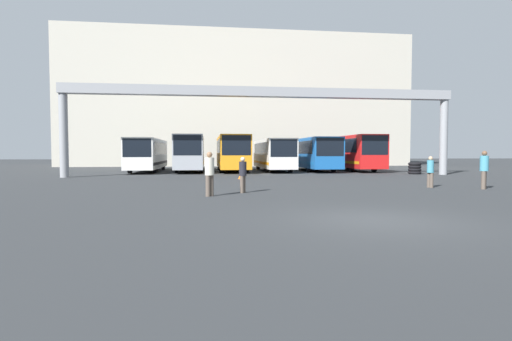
{
  "coord_description": "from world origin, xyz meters",
  "views": [
    {
      "loc": [
        -4.39,
        -9.88,
        1.77
      ],
      "look_at": [
        -0.36,
        22.39,
        0.3
      ],
      "focal_mm": 28.0,
      "sensor_mm": 36.0,
      "label": 1
    }
  ],
  "objects_px": {
    "bus_slot_1": "(190,151)",
    "bus_slot_3": "(273,153)",
    "pedestrian_mid_right": "(243,174)",
    "tire_stack": "(415,168)",
    "bus_slot_0": "(148,153)",
    "bus_slot_4": "(312,152)",
    "bus_slot_2": "(232,151)",
    "traffic_cone": "(241,175)",
    "pedestrian_near_right": "(484,169)",
    "bus_slot_5": "(350,151)",
    "pedestrian_near_left": "(210,173)",
    "pedestrian_mid_left": "(430,171)"
  },
  "relations": [
    {
      "from": "pedestrian_near_left",
      "to": "tire_stack",
      "type": "xyz_separation_m",
      "value": [
        16.86,
        14.67,
        -0.47
      ]
    },
    {
      "from": "bus_slot_1",
      "to": "bus_slot_3",
      "type": "relative_size",
      "value": 1.11
    },
    {
      "from": "bus_slot_1",
      "to": "pedestrian_near_right",
      "type": "xyz_separation_m",
      "value": [
        14.76,
        -20.6,
        -0.9
      ]
    },
    {
      "from": "bus_slot_2",
      "to": "bus_slot_5",
      "type": "xyz_separation_m",
      "value": [
        11.75,
        0.2,
        0.03
      ]
    },
    {
      "from": "pedestrian_near_right",
      "to": "pedestrian_mid_right",
      "type": "distance_m",
      "value": 11.7
    },
    {
      "from": "bus_slot_1",
      "to": "bus_slot_5",
      "type": "bearing_deg",
      "value": 0.1
    },
    {
      "from": "bus_slot_0",
      "to": "bus_slot_2",
      "type": "height_order",
      "value": "bus_slot_2"
    },
    {
      "from": "bus_slot_5",
      "to": "tire_stack",
      "type": "distance_m",
      "value": 8.1
    },
    {
      "from": "pedestrian_mid_right",
      "to": "bus_slot_5",
      "type": "bearing_deg",
      "value": -177.09
    },
    {
      "from": "bus_slot_3",
      "to": "bus_slot_4",
      "type": "relative_size",
      "value": 0.95
    },
    {
      "from": "bus_slot_0",
      "to": "bus_slot_3",
      "type": "height_order",
      "value": "bus_slot_0"
    },
    {
      "from": "bus_slot_2",
      "to": "traffic_cone",
      "type": "bearing_deg",
      "value": -90.59
    },
    {
      "from": "bus_slot_4",
      "to": "pedestrian_mid_right",
      "type": "xyz_separation_m",
      "value": [
        -8.68,
        -20.63,
        -0.96
      ]
    },
    {
      "from": "bus_slot_2",
      "to": "traffic_cone",
      "type": "height_order",
      "value": "bus_slot_2"
    },
    {
      "from": "bus_slot_5",
      "to": "tire_stack",
      "type": "xyz_separation_m",
      "value": [
        2.81,
        -7.46,
        -1.44
      ]
    },
    {
      "from": "bus_slot_4",
      "to": "bus_slot_1",
      "type": "bearing_deg",
      "value": 178.67
    },
    {
      "from": "pedestrian_mid_right",
      "to": "tire_stack",
      "type": "height_order",
      "value": "pedestrian_mid_right"
    },
    {
      "from": "bus_slot_2",
      "to": "traffic_cone",
      "type": "relative_size",
      "value": 20.41
    },
    {
      "from": "pedestrian_near_left",
      "to": "pedestrian_mid_left",
      "type": "xyz_separation_m",
      "value": [
        11.08,
        2.65,
        -0.12
      ]
    },
    {
      "from": "bus_slot_4",
      "to": "tire_stack",
      "type": "relative_size",
      "value": 11.04
    },
    {
      "from": "bus_slot_0",
      "to": "pedestrian_mid_right",
      "type": "xyz_separation_m",
      "value": [
        6.99,
        -20.8,
        -0.89
      ]
    },
    {
      "from": "bus_slot_0",
      "to": "pedestrian_near_right",
      "type": "xyz_separation_m",
      "value": [
        18.68,
        -20.5,
        -0.74
      ]
    },
    {
      "from": "bus_slot_1",
      "to": "bus_slot_5",
      "type": "distance_m",
      "value": 15.67
    },
    {
      "from": "bus_slot_1",
      "to": "pedestrian_mid_right",
      "type": "distance_m",
      "value": 21.15
    },
    {
      "from": "bus_slot_4",
      "to": "bus_slot_5",
      "type": "relative_size",
      "value": 0.95
    },
    {
      "from": "pedestrian_near_right",
      "to": "bus_slot_3",
      "type": "bearing_deg",
      "value": 65.4
    },
    {
      "from": "bus_slot_3",
      "to": "pedestrian_near_left",
      "type": "distance_m",
      "value": 22.42
    },
    {
      "from": "bus_slot_4",
      "to": "bus_slot_2",
      "type": "bearing_deg",
      "value": 179.29
    },
    {
      "from": "pedestrian_mid_right",
      "to": "bus_slot_3",
      "type": "bearing_deg",
      "value": -159.23
    },
    {
      "from": "pedestrian_mid_right",
      "to": "traffic_cone",
      "type": "xyz_separation_m",
      "value": [
        0.73,
        9.22,
        -0.55
      ]
    },
    {
      "from": "bus_slot_0",
      "to": "bus_slot_5",
      "type": "bearing_deg",
      "value": 0.39
    },
    {
      "from": "bus_slot_4",
      "to": "pedestrian_near_left",
      "type": "relative_size",
      "value": 6.39
    },
    {
      "from": "bus_slot_5",
      "to": "pedestrian_mid_left",
      "type": "height_order",
      "value": "bus_slot_5"
    },
    {
      "from": "pedestrian_near_left",
      "to": "pedestrian_mid_right",
      "type": "bearing_deg",
      "value": -0.41
    },
    {
      "from": "bus_slot_4",
      "to": "traffic_cone",
      "type": "height_order",
      "value": "bus_slot_4"
    },
    {
      "from": "bus_slot_1",
      "to": "tire_stack",
      "type": "relative_size",
      "value": 11.56
    },
    {
      "from": "bus_slot_0",
      "to": "bus_slot_1",
      "type": "distance_m",
      "value": 3.92
    },
    {
      "from": "bus_slot_0",
      "to": "tire_stack",
      "type": "height_order",
      "value": "bus_slot_0"
    },
    {
      "from": "bus_slot_5",
      "to": "pedestrian_near_left",
      "type": "distance_m",
      "value": 26.23
    },
    {
      "from": "bus_slot_1",
      "to": "tire_stack",
      "type": "bearing_deg",
      "value": -21.9
    },
    {
      "from": "bus_slot_4",
      "to": "traffic_cone",
      "type": "xyz_separation_m",
      "value": [
        -7.95,
        -11.41,
        -1.51
      ]
    },
    {
      "from": "pedestrian_mid_right",
      "to": "traffic_cone",
      "type": "relative_size",
      "value": 2.75
    },
    {
      "from": "traffic_cone",
      "to": "tire_stack",
      "type": "bearing_deg",
      "value": 16.15
    },
    {
      "from": "bus_slot_1",
      "to": "pedestrian_mid_left",
      "type": "xyz_separation_m",
      "value": [
        12.7,
        -19.44,
        -1.05
      ]
    },
    {
      "from": "bus_slot_1",
      "to": "bus_slot_4",
      "type": "bearing_deg",
      "value": -1.33
    },
    {
      "from": "bus_slot_5",
      "to": "pedestrian_mid_left",
      "type": "xyz_separation_m",
      "value": [
        -2.97,
        -19.47,
        -1.08
      ]
    },
    {
      "from": "tire_stack",
      "to": "bus_slot_2",
      "type": "bearing_deg",
      "value": 153.52
    },
    {
      "from": "bus_slot_0",
      "to": "bus_slot_4",
      "type": "bearing_deg",
      "value": -0.6
    },
    {
      "from": "bus_slot_3",
      "to": "traffic_cone",
      "type": "relative_size",
      "value": 19.01
    },
    {
      "from": "pedestrian_mid_left",
      "to": "pedestrian_near_left",
      "type": "bearing_deg",
      "value": 74.67
    }
  ]
}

